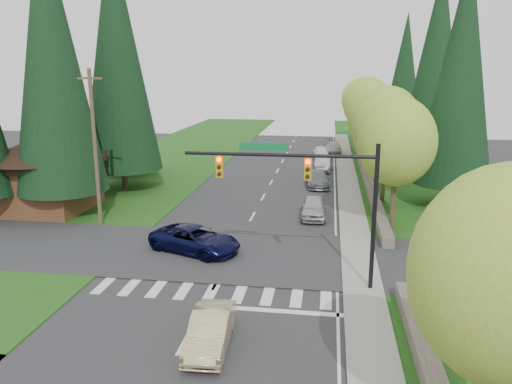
% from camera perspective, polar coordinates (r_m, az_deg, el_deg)
% --- Properties ---
extents(ground, '(120.00, 120.00, 0.00)m').
position_cam_1_polar(ground, '(20.58, -7.26, -15.01)').
color(ground, '#28282B').
rests_on(ground, ground).
extents(grass_east, '(14.00, 110.00, 0.06)m').
position_cam_1_polar(grass_east, '(39.40, 19.70, -1.55)').
color(grass_east, '#174D14').
rests_on(grass_east, ground).
extents(grass_west, '(14.00, 110.00, 0.06)m').
position_cam_1_polar(grass_west, '(42.64, -16.97, -0.22)').
color(grass_west, '#174D14').
rests_on(grass_west, ground).
extents(cross_street, '(120.00, 8.00, 0.10)m').
position_cam_1_polar(cross_street, '(27.65, -2.80, -7.18)').
color(cross_street, '#28282B').
rests_on(cross_street, ground).
extents(sidewalk_east, '(1.80, 80.00, 0.13)m').
position_cam_1_polar(sidewalk_east, '(40.57, 10.71, -0.50)').
color(sidewalk_east, gray).
rests_on(sidewalk_east, ground).
extents(curb_east, '(0.20, 80.00, 0.13)m').
position_cam_1_polar(curb_east, '(40.54, 9.51, -0.46)').
color(curb_east, gray).
rests_on(curb_east, ground).
extents(stone_wall_south, '(0.70, 14.00, 0.70)m').
position_cam_1_polar(stone_wall_south, '(17.54, 19.69, -19.97)').
color(stone_wall_south, '#4C4438').
rests_on(stone_wall_south, ground).
extents(stone_wall_north, '(0.70, 40.00, 0.70)m').
position_cam_1_polar(stone_wall_north, '(48.40, 12.41, 2.06)').
color(stone_wall_north, '#4C4438').
rests_on(stone_wall_north, ground).
extents(traffic_signal, '(8.70, 0.37, 6.80)m').
position_cam_1_polar(traffic_signal, '(22.38, 6.34, 1.06)').
color(traffic_signal, black).
rests_on(traffic_signal, ground).
extents(brown_building, '(8.40, 8.40, 5.40)m').
position_cam_1_polar(brown_building, '(38.66, -23.10, 2.60)').
color(brown_building, '#4C2D19').
rests_on(brown_building, ground).
extents(utility_pole, '(1.60, 0.24, 10.00)m').
position_cam_1_polar(utility_pole, '(33.10, -17.92, 4.86)').
color(utility_pole, '#473828').
rests_on(utility_pole, ground).
extents(decid_tree_0, '(4.80, 4.80, 8.37)m').
position_cam_1_polar(decid_tree_0, '(31.88, 15.80, 5.52)').
color(decid_tree_0, '#38281C').
rests_on(decid_tree_0, ground).
extents(decid_tree_1, '(5.20, 5.20, 8.80)m').
position_cam_1_polar(decid_tree_1, '(38.77, 14.71, 7.26)').
color(decid_tree_1, '#38281C').
rests_on(decid_tree_1, ground).
extents(decid_tree_2, '(5.00, 5.00, 8.82)m').
position_cam_1_polar(decid_tree_2, '(45.68, 13.56, 8.40)').
color(decid_tree_2, '#38281C').
rests_on(decid_tree_2, ground).
extents(decid_tree_3, '(5.00, 5.00, 8.55)m').
position_cam_1_polar(decid_tree_3, '(52.66, 13.01, 8.80)').
color(decid_tree_3, '#38281C').
rests_on(decid_tree_3, ground).
extents(decid_tree_4, '(5.40, 5.40, 9.18)m').
position_cam_1_polar(decid_tree_4, '(59.60, 12.63, 9.73)').
color(decid_tree_4, '#38281C').
rests_on(decid_tree_4, ground).
extents(decid_tree_5, '(4.80, 4.80, 8.30)m').
position_cam_1_polar(decid_tree_5, '(66.59, 12.02, 9.69)').
color(decid_tree_5, '#38281C').
rests_on(decid_tree_5, ground).
extents(decid_tree_6, '(5.20, 5.20, 8.86)m').
position_cam_1_polar(decid_tree_6, '(73.55, 11.80, 10.31)').
color(decid_tree_6, '#38281C').
rests_on(decid_tree_6, ground).
extents(decid_tree_south, '(4.60, 4.60, 7.92)m').
position_cam_1_polar(decid_tree_south, '(12.92, 27.05, -8.64)').
color(decid_tree_south, '#38281C').
rests_on(decid_tree_south, ground).
extents(conifer_w_a, '(6.12, 6.12, 19.80)m').
position_cam_1_polar(conifer_w_a, '(36.20, -22.31, 14.21)').
color(conifer_w_a, '#38281C').
rests_on(conifer_w_a, ground).
extents(conifer_w_b, '(5.44, 5.44, 17.80)m').
position_cam_1_polar(conifer_w_b, '(41.16, -23.01, 12.56)').
color(conifer_w_b, '#38281C').
rests_on(conifer_w_b, ground).
extents(conifer_w_c, '(6.46, 6.46, 20.80)m').
position_cam_1_polar(conifer_w_c, '(42.92, -15.63, 15.14)').
color(conifer_w_c, '#38281C').
rests_on(conifer_w_c, ground).
extents(conifer_w_e, '(5.78, 5.78, 18.80)m').
position_cam_1_polar(conifer_w_e, '(49.20, -14.87, 13.77)').
color(conifer_w_e, '#38281C').
rests_on(conifer_w_e, ground).
extents(conifer_e_a, '(5.44, 5.44, 17.80)m').
position_cam_1_polar(conifer_e_a, '(38.38, 22.39, 12.61)').
color(conifer_e_a, '#38281C').
rests_on(conifer_e_a, ground).
extents(conifer_e_b, '(6.12, 6.12, 19.80)m').
position_cam_1_polar(conifer_e_b, '(52.29, 19.94, 13.94)').
color(conifer_e_b, '#38281C').
rests_on(conifer_e_b, ground).
extents(conifer_e_c, '(5.10, 5.10, 16.80)m').
position_cam_1_polar(conifer_e_c, '(65.94, 16.59, 12.66)').
color(conifer_e_c, '#38281C').
rests_on(conifer_e_c, ground).
extents(sedan_champagne, '(1.60, 4.04, 1.31)m').
position_cam_1_polar(sedan_champagne, '(18.93, -5.24, -15.42)').
color(sedan_champagne, beige).
rests_on(sedan_champagne, ground).
extents(suv_navy, '(5.76, 4.18, 1.46)m').
position_cam_1_polar(suv_navy, '(28.00, -6.96, -5.42)').
color(suv_navy, black).
rests_on(suv_navy, ground).
extents(parked_car_a, '(1.76, 4.21, 1.42)m').
position_cam_1_polar(parked_car_a, '(34.50, 6.62, -1.75)').
color(parked_car_a, '#BBBCC1').
rests_on(parked_car_a, ground).
extents(parked_car_b, '(2.34, 4.88, 1.37)m').
position_cam_1_polar(parked_car_b, '(43.85, 7.06, 1.53)').
color(parked_car_b, slate).
rests_on(parked_car_b, ground).
extents(parked_car_c, '(1.51, 4.30, 1.42)m').
position_cam_1_polar(parked_car_c, '(50.89, 7.63, 3.23)').
color(parked_car_c, '#BABBC0').
rests_on(parked_car_c, ground).
extents(parked_car_d, '(2.07, 4.35, 1.43)m').
position_cam_1_polar(parked_car_d, '(57.85, 7.44, 4.50)').
color(parked_car_d, white).
rests_on(parked_car_d, ground).
extents(parked_car_e, '(1.96, 4.74, 1.37)m').
position_cam_1_polar(parked_car_e, '(61.45, 8.82, 4.96)').
color(parked_car_e, '#9A9B9F').
rests_on(parked_car_e, ground).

